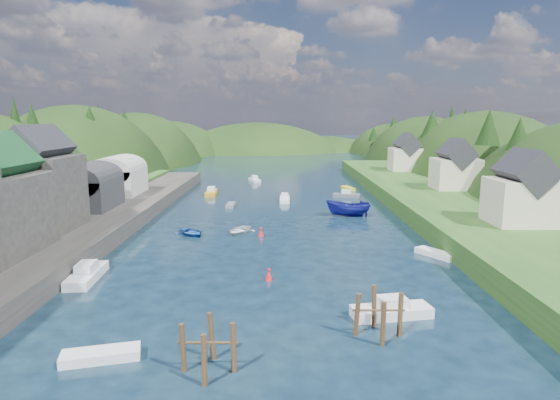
{
  "coord_description": "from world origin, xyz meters",
  "views": [
    {
      "loc": [
        0.17,
        -29.15,
        14.14
      ],
      "look_at": [
        0.0,
        28.0,
        4.0
      ],
      "focal_mm": 30.0,
      "sensor_mm": 36.0,
      "label": 1
    }
  ],
  "objects_px": {
    "channel_buoy_near": "(269,275)",
    "channel_buoy_far": "(261,232)",
    "piling_cluster_near": "(208,352)",
    "piling_cluster_far": "(378,318)"
  },
  "relations": [
    {
      "from": "channel_buoy_near",
      "to": "channel_buoy_far",
      "type": "distance_m",
      "value": 15.5
    },
    {
      "from": "piling_cluster_near",
      "to": "channel_buoy_near",
      "type": "height_order",
      "value": "piling_cluster_near"
    },
    {
      "from": "channel_buoy_near",
      "to": "channel_buoy_far",
      "type": "xyz_separation_m",
      "value": [
        -1.35,
        15.45,
        0.0
      ]
    },
    {
      "from": "piling_cluster_near",
      "to": "piling_cluster_far",
      "type": "relative_size",
      "value": 1.0
    },
    {
      "from": "piling_cluster_near",
      "to": "channel_buoy_far",
      "type": "distance_m",
      "value": 30.54
    },
    {
      "from": "piling_cluster_far",
      "to": "channel_buoy_far",
      "type": "relative_size",
      "value": 3.2
    },
    {
      "from": "piling_cluster_far",
      "to": "channel_buoy_near",
      "type": "relative_size",
      "value": 3.2
    },
    {
      "from": "piling_cluster_far",
      "to": "channel_buoy_near",
      "type": "height_order",
      "value": "piling_cluster_far"
    },
    {
      "from": "piling_cluster_near",
      "to": "channel_buoy_near",
      "type": "relative_size",
      "value": 3.19
    },
    {
      "from": "piling_cluster_far",
      "to": "channel_buoy_far",
      "type": "height_order",
      "value": "piling_cluster_far"
    }
  ]
}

